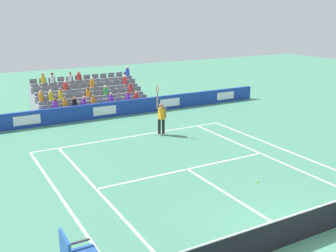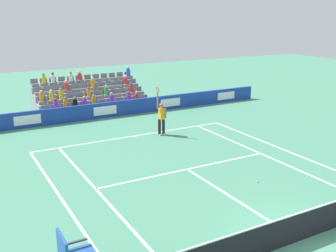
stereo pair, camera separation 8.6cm
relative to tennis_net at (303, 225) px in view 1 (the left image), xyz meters
name	(u,v)px [view 1 (the left image)]	position (x,y,z in m)	size (l,w,h in m)	color
ground_plane	(301,240)	(0.00, 0.00, -0.49)	(80.00, 80.00, 0.00)	#47896B
line_baseline	(134,136)	(0.00, -11.89, -0.49)	(10.97, 0.10, 0.01)	white
line_service	(187,169)	(0.00, -6.40, -0.49)	(8.23, 0.10, 0.01)	white
line_centre_service	(234,198)	(0.00, -3.20, -0.49)	(0.10, 6.40, 0.01)	white
line_singles_sideline_left	(100,194)	(4.12, -5.95, -0.49)	(0.10, 11.89, 0.01)	white
line_singles_sideline_right	(267,156)	(-4.12, -5.95, -0.49)	(0.10, 11.89, 0.01)	white
line_doubles_sideline_left	(64,202)	(5.49, -5.95, -0.49)	(0.10, 11.89, 0.01)	white
line_doubles_sideline_right	(288,151)	(-5.49, -5.95, -0.49)	(0.10, 11.89, 0.01)	white
line_centre_mark	(135,136)	(0.00, -11.79, -0.49)	(0.10, 0.20, 0.01)	white
sponsor_barrier	(104,110)	(0.00, -16.41, -0.01)	(23.77, 0.22, 0.97)	#193899
tennis_net	(303,225)	(0.00, 0.00, 0.00)	(11.97, 0.10, 1.07)	#33383D
tennis_player	(161,117)	(-1.40, -11.36, 0.50)	(0.53, 0.38, 2.85)	black
stadium_stand	(89,99)	(0.01, -19.33, 0.20)	(7.44, 3.80, 2.62)	gray
loose_tennis_ball	(258,181)	(-1.72, -3.87, -0.46)	(0.07, 0.07, 0.07)	#D1E533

